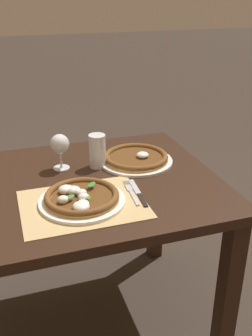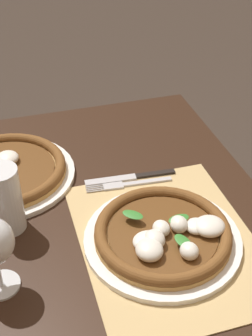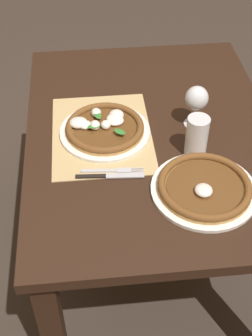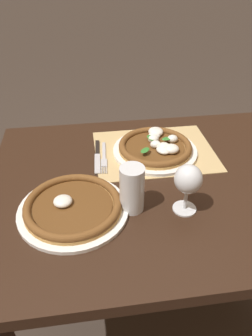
{
  "view_description": "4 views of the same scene",
  "coord_description": "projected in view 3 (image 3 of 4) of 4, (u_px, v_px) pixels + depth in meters",
  "views": [
    {
      "loc": [
        -0.23,
        -1.38,
        1.45
      ],
      "look_at": [
        0.19,
        -0.08,
        0.81
      ],
      "focal_mm": 42.0,
      "sensor_mm": 36.0,
      "label": 1
    },
    {
      "loc": [
        -0.61,
        0.09,
        1.41
      ],
      "look_at": [
        0.16,
        -0.14,
        0.82
      ],
      "focal_mm": 50.0,
      "sensor_mm": 36.0,
      "label": 2
    },
    {
      "loc": [
        1.25,
        -0.22,
        1.77
      ],
      "look_at": [
        0.23,
        -0.11,
        0.79
      ],
      "focal_mm": 50.0,
      "sensor_mm": 36.0,
      "label": 3
    },
    {
      "loc": [
        0.25,
        0.84,
        1.4
      ],
      "look_at": [
        0.13,
        -0.03,
        0.78
      ],
      "focal_mm": 35.0,
      "sensor_mm": 36.0,
      "label": 4
    }
  ],
  "objects": [
    {
      "name": "pizza_far",
      "position": [
        204.0,
        187.0,
        1.41
      ],
      "size": [
        0.32,
        0.32,
        0.05
      ],
      "color": "white",
      "rests_on": "dining_table"
    },
    {
      "name": "pint_glass",
      "position": [
        197.0,
        137.0,
        1.5
      ],
      "size": [
        0.07,
        0.07,
        0.15
      ],
      "color": "silver",
      "rests_on": "dining_table"
    },
    {
      "name": "dining_table",
      "position": [
        151.0,
        155.0,
        1.71
      ],
      "size": [
        1.16,
        0.87,
        0.74
      ],
      "color": "black",
      "rests_on": "ground"
    },
    {
      "name": "fork",
      "position": [
        113.0,
        171.0,
        1.48
      ],
      "size": [
        0.03,
        0.2,
        0.0
      ],
      "color": "#B7B7BC",
      "rests_on": "paper_placemat"
    },
    {
      "name": "paper_placemat",
      "position": [
        102.0,
        134.0,
        1.61
      ],
      "size": [
        0.44,
        0.34,
        0.0
      ],
      "primitive_type": "cube",
      "color": "tan",
      "rests_on": "dining_table"
    },
    {
      "name": "wine_glass",
      "position": [
        197.0,
        100.0,
        1.58
      ],
      "size": [
        0.08,
        0.08,
        0.16
      ],
      "color": "silver",
      "rests_on": "dining_table"
    },
    {
      "name": "pizza_near",
      "position": [
        104.0,
        128.0,
        1.61
      ],
      "size": [
        0.31,
        0.31,
        0.05
      ],
      "color": "white",
      "rests_on": "paper_placemat"
    },
    {
      "name": "ground_plane",
      "position": [
        146.0,
        256.0,
        2.14
      ],
      "size": [
        24.0,
        24.0,
        0.0
      ],
      "primitive_type": "plane",
      "color": "#382D26"
    },
    {
      "name": "knife",
      "position": [
        110.0,
        176.0,
        1.46
      ],
      "size": [
        0.03,
        0.22,
        0.01
      ],
      "color": "black",
      "rests_on": "paper_placemat"
    }
  ]
}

